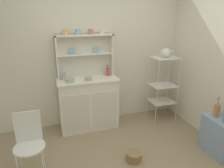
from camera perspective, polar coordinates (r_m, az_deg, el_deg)
name	(u,v)px	position (r m, az deg, el deg)	size (l,w,h in m)	color
wall_back	(94,55)	(3.65, -5.03, 8.10)	(3.84, 0.05, 2.50)	silver
hutch_cabinet	(89,103)	(3.61, -6.53, -5.24)	(1.02, 0.45, 0.90)	white
hutch_shelf_unit	(85,53)	(3.51, -7.59, 8.65)	(0.95, 0.18, 0.72)	silver
bakers_rack	(163,81)	(3.90, 14.05, 0.73)	(0.45, 0.37, 1.20)	silver
side_shelf_blue	(219,137)	(3.39, 27.52, -12.83)	(0.28, 0.48, 0.54)	#849EBC
wire_chair	(29,140)	(2.71, -22.05, -14.12)	(0.36, 0.36, 0.85)	white
floor_basket	(134,156)	(3.02, 6.08, -19.34)	(0.22, 0.22, 0.13)	#93754C
cup_gold_0	(65,32)	(3.39, -12.87, 13.93)	(0.10, 0.08, 0.09)	#DBB760
cup_sky_1	(78,32)	(3.41, -9.53, 14.13)	(0.09, 0.08, 0.09)	#8EB2D1
cup_terracotta_2	(90,32)	(3.45, -6.03, 14.26)	(0.09, 0.07, 0.08)	#C67556
cup_cream_3	(102,31)	(3.49, -2.68, 14.39)	(0.09, 0.07, 0.08)	silver
bowl_mixing_large	(70,80)	(3.34, -11.55, 1.04)	(0.14, 0.14, 0.06)	#9EB78E
bowl_floral_medium	(88,79)	(3.38, -6.57, 1.49)	(0.12, 0.12, 0.06)	#9EB78E
jam_bottle	(108,71)	(3.60, -1.25, 3.53)	(0.05, 0.05, 0.19)	#B74C47
utensil_jar	(64,76)	(3.46, -13.18, 2.11)	(0.08, 0.08, 0.24)	#B2B7C6
porcelain_teapot	(166,53)	(3.77, 14.67, 8.44)	(0.26, 0.17, 0.19)	white
flower_vase	(217,109)	(3.29, 27.08, -6.22)	(0.08, 0.08, 0.32)	#C67556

